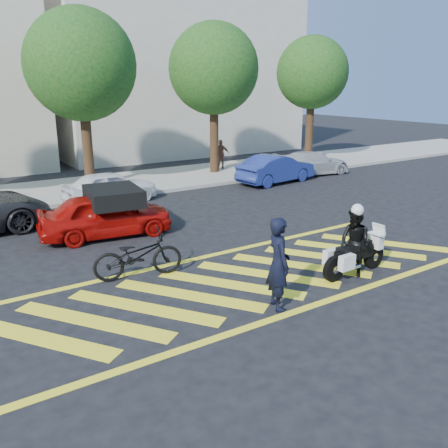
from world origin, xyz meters
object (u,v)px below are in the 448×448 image
police_motorcycle (354,255)px  red_convertible (106,215)px  bicycle (138,255)px  parked_right (276,169)px  officer_moto (355,243)px  officer_bike (278,264)px  parked_mid_right (110,187)px  parked_far_right (313,163)px

police_motorcycle → red_convertible: red_convertible is taller
bicycle → parked_right: bearing=-43.0°
bicycle → red_convertible: bearing=4.2°
police_motorcycle → officer_moto: size_ratio=1.26×
red_convertible → officer_moto: bearing=-140.3°
bicycle → officer_moto: 5.27m
police_motorcycle → officer_moto: officer_moto is taller
officer_bike → red_convertible: bearing=28.9°
officer_bike → police_motorcycle: (2.71, 0.36, -0.49)m
officer_moto → bicycle: bearing=-123.7°
officer_bike → parked_mid_right: officer_bike is taller
bicycle → red_convertible: red_convertible is taller
parked_far_right → parked_mid_right: bearing=93.5°
officer_moto → parked_far_right: bearing=138.7°
bicycle → officer_bike: bearing=-138.2°
police_motorcycle → parked_far_right: (8.42, 10.37, 0.09)m
parked_right → officer_bike: bearing=133.4°
parked_right → parked_far_right: size_ratio=0.98×
police_motorcycle → parked_far_right: parked_far_right is taller
officer_bike → officer_moto: officer_bike is taller
officer_moto → red_convertible: bearing=-149.9°
officer_bike → officer_moto: bearing=-64.5°
officer_moto → parked_right: bearing=148.3°
bicycle → parked_far_right: 15.00m
parked_mid_right → parked_right: bearing=-98.5°
officer_bike → officer_moto: (2.70, 0.36, -0.16)m
officer_bike → bicycle: bearing=47.8°
officer_bike → red_convertible: officer_bike is taller
officer_bike → parked_far_right: (11.13, 10.73, -0.39)m
officer_bike → bicycle: (-1.79, 3.11, -0.43)m
officer_bike → officer_moto: 2.72m
parked_right → parked_far_right: bearing=-86.0°
red_convertible → parked_right: bearing=-62.6°
officer_moto → parked_right: 11.25m
red_convertible → parked_mid_right: size_ratio=1.08×
officer_bike → parked_far_right: officer_bike is taller
bicycle → officer_moto: officer_moto is taller
parked_right → parked_mid_right: bearing=78.3°
officer_bike → parked_right: 13.07m
officer_bike → police_motorcycle: size_ratio=0.94×
parked_right → red_convertible: bearing=102.5°
parked_mid_right → parked_right: size_ratio=0.91×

